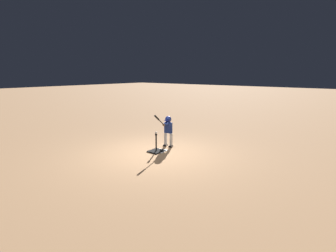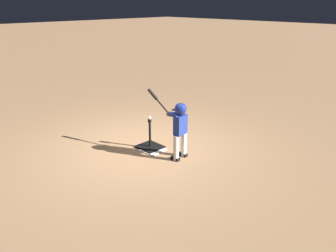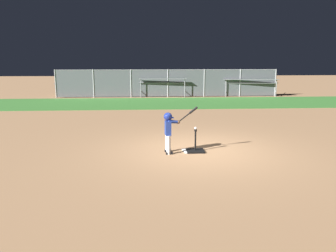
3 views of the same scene
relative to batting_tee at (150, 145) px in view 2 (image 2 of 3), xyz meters
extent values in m
plane|color=#AD7F56|center=(0.14, 0.13, -0.07)|extent=(90.00, 90.00, 0.00)
cube|color=white|center=(-0.12, 0.04, -0.06)|extent=(0.49, 0.49, 0.02)
cube|color=black|center=(0.00, 0.00, -0.05)|extent=(0.50, 0.45, 0.04)
cylinder|color=black|center=(0.00, 0.00, 0.24)|extent=(0.05, 0.05, 0.55)
cylinder|color=black|center=(0.00, 0.00, 0.54)|extent=(0.08, 0.08, 0.05)
cylinder|color=silver|center=(-0.80, 0.03, 0.19)|extent=(0.12, 0.12, 0.52)
cube|color=black|center=(-0.78, 0.03, -0.04)|extent=(0.19, 0.11, 0.06)
cylinder|color=silver|center=(-0.77, -0.22, 0.19)|extent=(0.12, 0.12, 0.52)
cube|color=black|center=(-0.75, -0.22, -0.04)|extent=(0.19, 0.11, 0.06)
cube|color=navy|center=(-0.79, -0.10, 0.64)|extent=(0.17, 0.28, 0.39)
sphere|color=brown|center=(-0.79, -0.10, 0.95)|extent=(0.20, 0.20, 0.20)
sphere|color=navy|center=(-0.79, -0.10, 0.96)|extent=(0.23, 0.23, 0.23)
cube|color=navy|center=(-0.69, -0.09, 0.93)|extent=(0.13, 0.18, 0.01)
cylinder|color=navy|center=(-0.65, -0.04, 0.82)|extent=(0.32, 0.14, 0.11)
cylinder|color=navy|center=(-0.64, -0.13, 0.82)|extent=(0.32, 0.19, 0.11)
sphere|color=brown|center=(-0.50, -0.07, 0.80)|extent=(0.10, 0.10, 0.10)
cylinder|color=black|center=(-0.24, -0.04, 1.00)|extent=(0.54, 0.08, 0.42)
cylinder|color=black|center=(-0.07, -0.03, 1.12)|extent=(0.26, 0.09, 0.21)
cylinder|color=black|center=(-0.51, -0.07, 0.79)|extent=(0.05, 0.05, 0.05)
sphere|color=white|center=(0.00, 0.00, 0.61)|extent=(0.07, 0.07, 0.07)
camera|label=1|loc=(6.56, 5.82, 2.64)|focal=28.00mm
camera|label=2|loc=(-4.81, 4.20, 2.86)|focal=35.00mm
camera|label=3|loc=(-1.37, -8.91, 2.49)|focal=35.00mm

